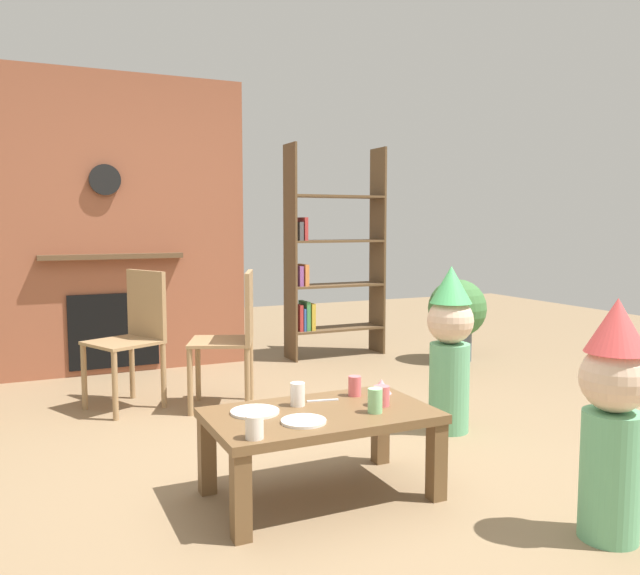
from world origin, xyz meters
name	(u,v)px	position (x,y,z in m)	size (l,w,h in m)	color
ground_plane	(326,463)	(0.00, 0.00, 0.00)	(12.00, 12.00, 0.00)	#846B4C
brick_fireplace_feature	(109,226)	(-0.70, 2.60, 1.19)	(2.20, 0.28, 2.40)	#935138
bookshelf	(328,264)	(1.16, 2.40, 0.85)	(0.90, 0.28, 1.90)	brown
coffee_table	(320,425)	(-0.19, -0.35, 0.32)	(0.99, 0.58, 0.39)	brown
paper_cup_near_left	(254,427)	(-0.58, -0.57, 0.43)	(0.07, 0.07, 0.09)	silver
paper_cup_near_right	(375,401)	(0.01, -0.47, 0.44)	(0.06, 0.06, 0.11)	#8CD18C
paper_cup_center	(298,394)	(-0.25, -0.23, 0.44)	(0.07, 0.07, 0.11)	silver
paper_cup_far_left	(381,396)	(0.10, -0.38, 0.43)	(0.07, 0.07, 0.09)	#E5666B
paper_cup_far_right	(355,386)	(0.06, -0.18, 0.44)	(0.06, 0.06, 0.10)	#E5666B
paper_plate_front	(304,421)	(-0.33, -0.47, 0.39)	(0.19, 0.19, 0.01)	white
paper_plate_rear	(255,412)	(-0.47, -0.25, 0.39)	(0.21, 0.21, 0.01)	white
birthday_cake_slice	(381,386)	(0.20, -0.20, 0.42)	(0.10, 0.10, 0.07)	pink
table_fork	(323,400)	(-0.12, -0.20, 0.39)	(0.15, 0.02, 0.01)	silver
child_with_cone_hat	(613,413)	(0.65, -1.17, 0.49)	(0.26, 0.26, 0.94)	#66B27F
child_in_pink	(450,345)	(0.87, 0.17, 0.51)	(0.27, 0.27, 0.97)	#66B27F
dining_chair_left	(135,330)	(-0.70, 1.48, 0.51)	(0.53, 0.53, 0.90)	#9E7A51
dining_chair_middle	(235,331)	(-0.11, 1.16, 0.51)	(0.52, 0.52, 0.90)	#9E7A51
potted_plant_tall	(457,313)	(2.11, 1.75, 0.43)	(0.51, 0.51, 0.72)	#4C5660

